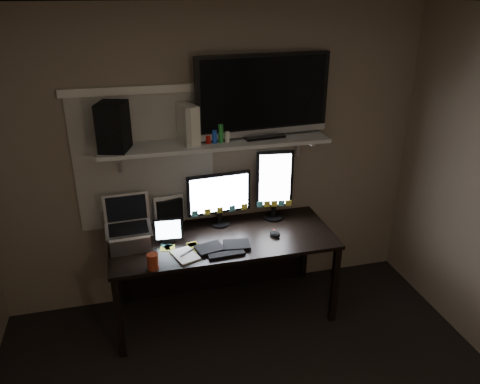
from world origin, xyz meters
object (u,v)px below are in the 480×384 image
object	(u,v)px
desk	(220,249)
mouse	(275,234)
speaker	(113,127)
laptop	(128,225)
tv	(263,96)
monitor_landscape	(219,199)
game_console	(188,123)
cup	(153,261)
keyboard	(223,247)
monitor_portrait	(274,185)
tablet	(168,230)

from	to	relation	value
desk	mouse	distance (m)	0.50
mouse	speaker	xyz separation A→B (m)	(-1.18, 0.25, 0.91)
laptop	tv	bearing A→B (deg)	7.93
mouse	tv	bearing A→B (deg)	76.09
speaker	mouse	bearing A→B (deg)	5.32
monitor_landscape	speaker	distance (m)	1.05
monitor_landscape	game_console	distance (m)	0.70
monitor_landscape	cup	world-z (taller)	monitor_landscape
keyboard	game_console	world-z (taller)	game_console
desk	monitor_landscape	world-z (taller)	monitor_landscape
mouse	laptop	distance (m)	1.17
monitor_landscape	mouse	size ratio (longest dim) A/B	5.00
monitor_portrait	keyboard	bearing A→B (deg)	-135.67
monitor_landscape	cup	size ratio (longest dim) A/B	4.52
desk	monitor_landscape	distance (m)	0.43
monitor_portrait	mouse	xyz separation A→B (m)	(-0.09, -0.31, -0.29)
desk	mouse	size ratio (longest dim) A/B	16.67
speaker	monitor_landscape	bearing A→B (deg)	21.57
monitor_landscape	monitor_portrait	distance (m)	0.49
monitor_portrait	keyboard	xyz separation A→B (m)	(-0.54, -0.40, -0.30)
monitor_landscape	tv	world-z (taller)	tv
tablet	tv	distance (m)	1.29
cup	tv	xyz separation A→B (m)	(0.97, 0.56, 1.02)
tablet	speaker	size ratio (longest dim) A/B	0.65
keyboard	laptop	bearing A→B (deg)	161.19
cup	speaker	xyz separation A→B (m)	(-0.18, 0.50, 0.87)
desk	speaker	distance (m)	1.34
tablet	speaker	xyz separation A→B (m)	(-0.33, 0.14, 0.83)
mouse	speaker	bearing A→B (deg)	149.09
tablet	laptop	xyz separation A→B (m)	(-0.30, -0.01, 0.09)
desk	mouse	xyz separation A→B (m)	(0.42, -0.20, 0.20)
game_console	monitor_portrait	bearing A→B (deg)	-17.50
mouse	laptop	world-z (taller)	laptop
keyboard	mouse	bearing A→B (deg)	8.17
monitor_landscape	monitor_portrait	world-z (taller)	monitor_portrait
mouse	monitor_portrait	bearing A→B (deg)	55.35
desk	game_console	bearing A→B (deg)	153.86
monitor_landscape	mouse	bearing A→B (deg)	-42.26
monitor_landscape	cup	distance (m)	0.84
tv	monitor_landscape	bearing A→B (deg)	175.93
desk	tv	world-z (taller)	tv
tv	tablet	bearing A→B (deg)	-171.26
laptop	tv	size ratio (longest dim) A/B	0.36
tv	speaker	xyz separation A→B (m)	(-1.15, -0.06, -0.15)
mouse	laptop	size ratio (longest dim) A/B	0.28
tv	game_console	xyz separation A→B (m)	(-0.60, -0.01, -0.18)
keyboard	cup	size ratio (longest dim) A/B	3.58
monitor_portrait	tv	distance (m)	0.77
laptop	speaker	xyz separation A→B (m)	(-0.03, 0.15, 0.73)
laptop	keyboard	bearing A→B (deg)	-18.23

